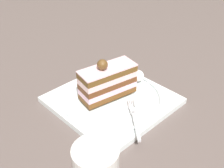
{
  "coord_description": "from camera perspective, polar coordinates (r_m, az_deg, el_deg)",
  "views": [
    {
      "loc": [
        -0.33,
        -0.36,
        0.38
      ],
      "look_at": [
        -0.02,
        0.03,
        0.05
      ],
      "focal_mm": 45.03,
      "sensor_mm": 36.0,
      "label": 1
    }
  ],
  "objects": [
    {
      "name": "ground_plane",
      "position": [
        0.62,
        2.78,
        -4.32
      ],
      "size": [
        2.4,
        2.4,
        0.0
      ],
      "primitive_type": "plane",
      "color": "#5A4D49"
    },
    {
      "name": "dessert_plate",
      "position": [
        0.62,
        -0.0,
        -3.06
      ],
      "size": [
        0.25,
        0.25,
        0.02
      ],
      "color": "white",
      "rests_on": "ground_plane"
    },
    {
      "name": "cake_slice",
      "position": [
        0.6,
        -0.92,
        0.57
      ],
      "size": [
        0.13,
        0.06,
        0.09
      ],
      "color": "brown",
      "rests_on": "dessert_plate"
    },
    {
      "name": "whipped_cream_dollop",
      "position": [
        0.66,
        5.18,
        1.71
      ],
      "size": [
        0.03,
        0.03,
        0.03
      ],
      "primitive_type": "ellipsoid",
      "color": "white",
      "rests_on": "dessert_plate"
    },
    {
      "name": "fork",
      "position": [
        0.56,
        4.53,
        -6.75
      ],
      "size": [
        0.08,
        0.1,
        0.0
      ],
      "color": "silver",
      "rests_on": "dessert_plate"
    }
  ]
}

